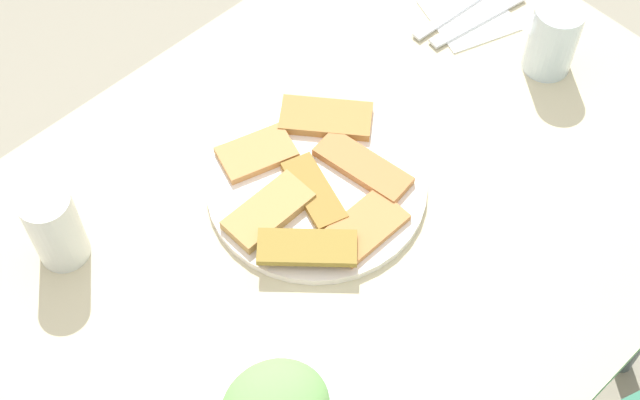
{
  "coord_description": "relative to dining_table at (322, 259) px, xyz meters",
  "views": [
    {
      "loc": [
        0.45,
        0.47,
        1.78
      ],
      "look_at": [
        -0.02,
        -0.02,
        0.76
      ],
      "focal_mm": 52.16,
      "sensor_mm": 36.0,
      "label": 1
    }
  ],
  "objects": [
    {
      "name": "dining_table",
      "position": [
        0.0,
        0.0,
        0.0
      ],
      "size": [
        1.19,
        0.79,
        0.73
      ],
      "color": "beige",
      "rests_on": "ground_plane"
    },
    {
      "name": "pide_platter",
      "position": [
        -0.04,
        -0.05,
        0.09
      ],
      "size": [
        0.3,
        0.3,
        0.03
      ],
      "color": "white",
      "rests_on": "dining_table"
    },
    {
      "name": "soda_can",
      "position": [
        0.27,
        -0.21,
        0.14
      ],
      "size": [
        0.08,
        0.08,
        0.12
      ],
      "primitive_type": "cylinder",
      "rotation": [
        0.0,
        0.0,
        5.96
      ],
      "color": "silver",
      "rests_on": "dining_table"
    },
    {
      "name": "drinking_glass",
      "position": [
        -0.44,
        0.02,
        0.14
      ],
      "size": [
        0.07,
        0.07,
        0.11
      ],
      "primitive_type": "cylinder",
      "color": "silver",
      "rests_on": "dining_table"
    },
    {
      "name": "paper_napkin",
      "position": [
        -0.44,
        -0.12,
        0.08
      ],
      "size": [
        0.15,
        0.15,
        0.0
      ],
      "primitive_type": "cube",
      "rotation": [
        0.0,
        0.0,
        -0.33
      ],
      "color": "white",
      "rests_on": "dining_table"
    },
    {
      "name": "fork",
      "position": [
        -0.44,
        -0.14,
        0.09
      ],
      "size": [
        0.2,
        0.03,
        0.0
      ],
      "primitive_type": "cube",
      "rotation": [
        0.0,
        0.0,
        -0.05
      ],
      "color": "silver",
      "rests_on": "paper_napkin"
    },
    {
      "name": "spoon",
      "position": [
        -0.44,
        -0.11,
        0.09
      ],
      "size": [
        0.18,
        0.05,
        0.0
      ],
      "primitive_type": "cube",
      "rotation": [
        0.0,
        0.0,
        -0.15
      ],
      "color": "silver",
      "rests_on": "paper_napkin"
    }
  ]
}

